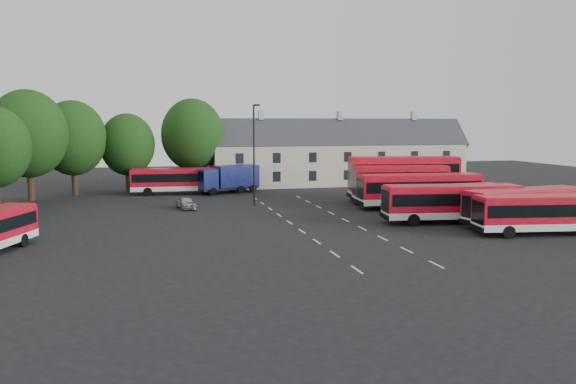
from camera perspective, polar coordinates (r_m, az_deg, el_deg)
name	(u,v)px	position (r m, az deg, el deg)	size (l,w,h in m)	color
ground	(296,227)	(45.63, 0.77, -3.54)	(140.00, 140.00, 0.00)	black
lane_markings	(318,221)	(48.19, 3.05, -2.98)	(5.15, 33.80, 0.01)	beige
treeline	(57,140)	(63.52, -22.43, 4.95)	(29.92, 32.59, 12.01)	black
terrace_houses	(339,156)	(77.79, 5.22, 3.62)	(35.70, 7.13, 10.06)	beige
bus_row_a	(545,211)	(46.24, 24.69, -1.79)	(10.79, 3.89, 2.98)	silver
bus_row_b	(525,204)	(49.40, 22.93, -1.12)	(11.12, 4.00, 3.08)	silver
bus_row_c	(451,200)	(48.95, 16.27, -0.82)	(11.62, 4.14, 3.22)	silver
bus_row_d	(449,198)	(52.26, 16.08, -0.55)	(10.28, 2.70, 2.89)	silver
bus_row_e	(419,188)	(56.65, 13.18, 0.41)	(12.24, 3.75, 3.41)	silver
bus_dd_south	(400,182)	(59.30, 11.35, 0.98)	(10.01, 3.52, 4.02)	silver
bus_dd_north	(404,176)	(61.73, 11.67, 1.61)	(11.98, 4.27, 4.81)	silver
bus_north	(178,179)	(67.80, -11.07, 1.35)	(11.09, 3.26, 3.09)	silver
box_truck	(229,178)	(68.01, -6.04, 1.45)	(7.91, 5.04, 3.31)	black
silver_car	(186,203)	(56.01, -10.35, -1.07)	(1.44, 3.58, 1.22)	#AEB1B6
lamppost	(254,152)	(56.87, -3.45, 4.08)	(0.71, 0.35, 10.27)	black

